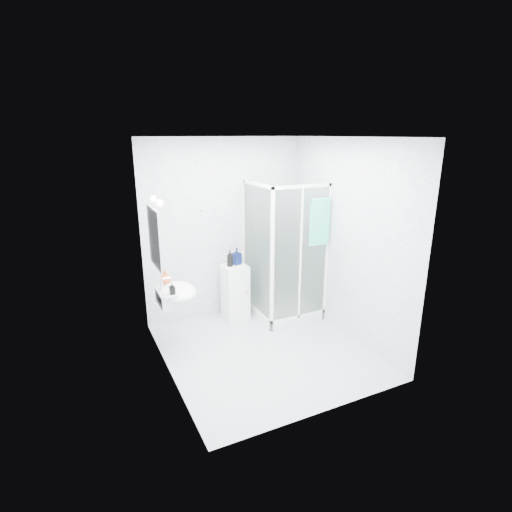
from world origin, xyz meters
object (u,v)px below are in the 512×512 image
shampoo_bottle_b (237,256)px  soap_dispenser_black (172,289)px  wall_basin (175,293)px  soap_dispenser_orange (165,277)px  hand_towel (320,221)px  shampoo_bottle_a (230,258)px  storage_cabinet (235,292)px  shower_enclosure (282,289)px

shampoo_bottle_b → soap_dispenser_black: 1.43m
wall_basin → soap_dispenser_orange: 0.24m
wall_basin → hand_towel: bearing=-2.4°
shampoo_bottle_b → wall_basin: bearing=-149.4°
shampoo_bottle_b → shampoo_bottle_a: bearing=-159.9°
storage_cabinet → hand_towel: bearing=-35.9°
soap_dispenser_black → storage_cabinet: bearing=35.2°
storage_cabinet → shampoo_bottle_b: shampoo_bottle_b is taller
hand_towel → shampoo_bottle_b: hand_towel is taller
shower_enclosure → hand_towel: (0.34, -0.40, 1.07)m
soap_dispenser_orange → shampoo_bottle_b: bearing=22.3°
shampoo_bottle_b → soap_dispenser_orange: 1.24m
hand_towel → shampoo_bottle_a: bearing=146.8°
shower_enclosure → storage_cabinet: size_ratio=2.46×
wall_basin → soap_dispenser_orange: soap_dispenser_orange is taller
shampoo_bottle_a → shampoo_bottle_b: shampoo_bottle_b is taller
shampoo_bottle_a → soap_dispenser_black: 1.30m
shower_enclosure → shampoo_bottle_b: size_ratio=8.05×
wall_basin → soap_dispenser_black: (-0.08, -0.19, 0.14)m
shower_enclosure → shampoo_bottle_a: (-0.70, 0.28, 0.49)m
storage_cabinet → soap_dispenser_orange: soap_dispenser_orange is taller
storage_cabinet → shampoo_bottle_b: 0.54m
shower_enclosure → shampoo_bottle_a: 0.89m
shampoo_bottle_b → shower_enclosure: bearing=-29.4°
wall_basin → shampoo_bottle_b: (1.08, 0.64, 0.14)m
shampoo_bottle_b → soap_dispenser_orange: size_ratio=1.43×
shower_enclosure → shampoo_bottle_a: size_ratio=8.30×
shower_enclosure → soap_dispenser_orange: size_ratio=11.50×
shower_enclosure → hand_towel: bearing=-49.7°
wall_basin → soap_dispenser_black: size_ratio=3.98×
hand_towel → soap_dispenser_orange: 2.16m
storage_cabinet → soap_dispenser_black: (-1.11, -0.78, 0.53)m
wall_basin → hand_towel: size_ratio=0.87×
wall_basin → shower_enclosure: bearing=10.8°
shower_enclosure → shampoo_bottle_a: shower_enclosure is taller
storage_cabinet → shampoo_bottle_a: shampoo_bottle_a is taller
shampoo_bottle_a → storage_cabinet: bearing=-3.5°
storage_cabinet → shampoo_bottle_a: (-0.07, 0.00, 0.53)m
wall_basin → hand_towel: hand_towel is taller
shampoo_bottle_a → shampoo_bottle_b: (0.12, 0.05, 0.00)m
wall_basin → storage_cabinet: wall_basin is taller
hand_towel → shampoo_bottle_b: (-0.91, 0.72, -0.57)m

